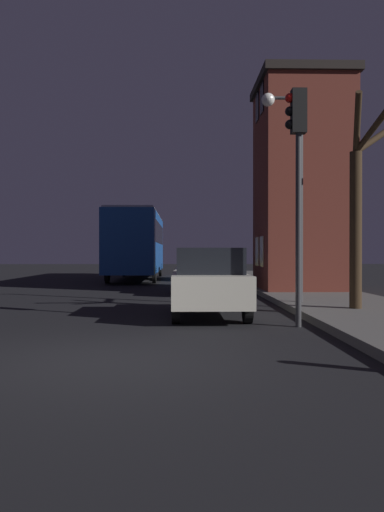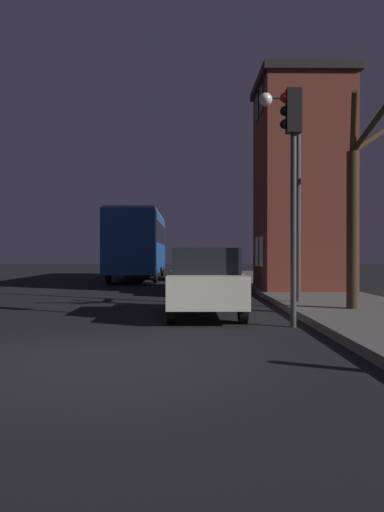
{
  "view_description": "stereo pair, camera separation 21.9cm",
  "coord_description": "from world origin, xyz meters",
  "px_view_note": "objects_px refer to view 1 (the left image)",
  "views": [
    {
      "loc": [
        1.06,
        -7.09,
        1.52
      ],
      "look_at": [
        1.51,
        13.04,
        1.39
      ],
      "focal_mm": 35.0,
      "sensor_mm": 36.0,
      "label": 1
    },
    {
      "loc": [
        1.28,
        -7.09,
        1.52
      ],
      "look_at": [
        1.51,
        13.04,
        1.39
      ],
      "focal_mm": 35.0,
      "sensor_mm": 36.0,
      "label": 2
    }
  ],
  "objects_px": {
    "streetlamp": "(290,166)",
    "bare_tree": "(360,202)",
    "car_far_lane": "(192,267)",
    "bus": "(137,240)",
    "car_near_lane": "(209,281)",
    "car_mid_lane": "(200,274)",
    "traffic_light": "(297,158)"
  },
  "relations": [
    {
      "from": "car_mid_lane",
      "to": "car_far_lane",
      "type": "distance_m",
      "value": 9.23
    },
    {
      "from": "streetlamp",
      "to": "bus",
      "type": "xyz_separation_m",
      "value": [
        -5.51,
        14.76,
        -1.7
      ]
    },
    {
      "from": "traffic_light",
      "to": "bare_tree",
      "type": "distance_m",
      "value": 2.75
    },
    {
      "from": "streetlamp",
      "to": "traffic_light",
      "type": "xyz_separation_m",
      "value": [
        -0.64,
        -3.53,
        -0.46
      ]
    },
    {
      "from": "car_mid_lane",
      "to": "car_far_lane",
      "type": "bearing_deg",
      "value": 90.55
    },
    {
      "from": "streetlamp",
      "to": "bus",
      "type": "bearing_deg",
      "value": 110.49
    },
    {
      "from": "streetlamp",
      "to": "car_mid_lane",
      "type": "bearing_deg",
      "value": 113.75
    },
    {
      "from": "streetlamp",
      "to": "car_near_lane",
      "type": "height_order",
      "value": "streetlamp"
    },
    {
      "from": "traffic_light",
      "to": "car_far_lane",
      "type": "bearing_deg",
      "value": 95.54
    },
    {
      "from": "bare_tree",
      "to": "car_mid_lane",
      "type": "distance_m",
      "value": 8.09
    },
    {
      "from": "car_near_lane",
      "to": "car_mid_lane",
      "type": "xyz_separation_m",
      "value": [
        0.06,
        7.01,
        -0.11
      ]
    },
    {
      "from": "car_near_lane",
      "to": "car_mid_lane",
      "type": "distance_m",
      "value": 7.02
    },
    {
      "from": "traffic_light",
      "to": "bus",
      "type": "relative_size",
      "value": 0.44
    },
    {
      "from": "bare_tree",
      "to": "bus",
      "type": "bearing_deg",
      "value": 112.48
    },
    {
      "from": "bus",
      "to": "car_near_lane",
      "type": "bearing_deg",
      "value": -79.2
    },
    {
      "from": "bare_tree",
      "to": "car_near_lane",
      "type": "distance_m",
      "value": 4.13
    },
    {
      "from": "bare_tree",
      "to": "car_far_lane",
      "type": "height_order",
      "value": "bare_tree"
    },
    {
      "from": "car_near_lane",
      "to": "traffic_light",
      "type": "bearing_deg",
      "value": -45.47
    },
    {
      "from": "streetlamp",
      "to": "bare_tree",
      "type": "distance_m",
      "value": 2.46
    },
    {
      "from": "car_near_lane",
      "to": "car_far_lane",
      "type": "relative_size",
      "value": 0.97
    },
    {
      "from": "bus",
      "to": "car_mid_lane",
      "type": "distance_m",
      "value": 10.17
    },
    {
      "from": "car_near_lane",
      "to": "car_far_lane",
      "type": "height_order",
      "value": "car_near_lane"
    },
    {
      "from": "bus",
      "to": "car_far_lane",
      "type": "relative_size",
      "value": 2.8
    },
    {
      "from": "bus",
      "to": "car_far_lane",
      "type": "distance_m",
      "value": 3.48
    },
    {
      "from": "traffic_light",
      "to": "car_mid_lane",
      "type": "xyz_separation_m",
      "value": [
        -1.66,
        8.76,
        -2.73
      ]
    },
    {
      "from": "car_far_lane",
      "to": "car_mid_lane",
      "type": "bearing_deg",
      "value": -89.45
    },
    {
      "from": "bare_tree",
      "to": "streetlamp",
      "type": "bearing_deg",
      "value": 127.16
    },
    {
      "from": "traffic_light",
      "to": "bare_tree",
      "type": "bearing_deg",
      "value": 42.79
    },
    {
      "from": "streetlamp",
      "to": "bare_tree",
      "type": "xyz_separation_m",
      "value": [
        1.31,
        -1.72,
        -1.18
      ]
    },
    {
      "from": "car_mid_lane",
      "to": "bare_tree",
      "type": "bearing_deg",
      "value": -62.58
    },
    {
      "from": "car_near_lane",
      "to": "car_far_lane",
      "type": "xyz_separation_m",
      "value": [
        -0.03,
        16.24,
        -0.12
      ]
    },
    {
      "from": "streetlamp",
      "to": "car_far_lane",
      "type": "height_order",
      "value": "streetlamp"
    }
  ]
}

